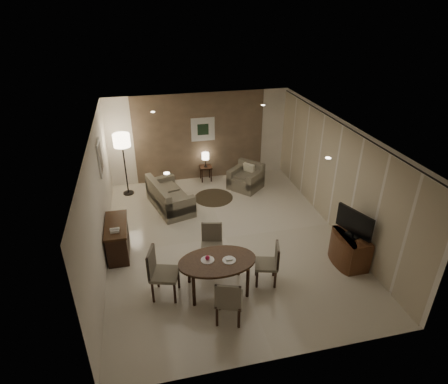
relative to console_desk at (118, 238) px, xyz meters
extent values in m
cube|color=beige|center=(2.49, 0.00, -0.38)|extent=(5.50, 7.00, 0.00)
cube|color=white|center=(2.49, 0.00, 2.33)|extent=(5.50, 7.00, 0.00)
cube|color=#7E654E|center=(2.49, 3.50, 0.98)|extent=(5.50, 0.00, 2.70)
cube|color=white|center=(-0.26, 0.00, 0.98)|extent=(0.00, 7.00, 2.70)
cube|color=white|center=(5.24, 0.00, 0.98)|extent=(0.00, 7.00, 2.70)
cube|color=#7E654E|center=(2.49, 3.48, 0.98)|extent=(3.96, 0.03, 2.70)
cylinder|color=black|center=(5.17, 0.00, 2.27)|extent=(0.03, 6.80, 0.03)
cube|color=silver|center=(2.59, 3.46, 1.23)|extent=(0.72, 0.03, 0.72)
cube|color=#1A2F1B|center=(2.59, 3.44, 1.23)|extent=(0.34, 0.01, 0.34)
cube|color=silver|center=(-0.23, 1.20, 1.48)|extent=(0.03, 0.60, 0.80)
cube|color=gray|center=(-0.21, 1.20, 1.48)|extent=(0.01, 0.46, 0.64)
cylinder|color=white|center=(1.09, -1.80, 2.31)|extent=(0.10, 0.10, 0.01)
cylinder|color=white|center=(3.89, -1.80, 2.31)|extent=(0.10, 0.10, 0.01)
cylinder|color=white|center=(1.09, 1.80, 2.31)|extent=(0.10, 0.10, 0.01)
cylinder|color=white|center=(3.89, 1.80, 2.31)|extent=(0.10, 0.10, 0.01)
cylinder|color=white|center=(1.74, -1.64, 0.34)|extent=(0.26, 0.26, 0.02)
cylinder|color=white|center=(2.14, -1.74, 0.34)|extent=(0.26, 0.26, 0.02)
sphere|color=#BD1540|center=(1.74, -1.64, 0.39)|extent=(0.09, 0.09, 0.09)
cube|color=white|center=(2.14, -1.74, 0.36)|extent=(0.12, 0.08, 0.03)
cylinder|color=#3F3323|center=(2.61, 2.04, -0.37)|extent=(1.11, 1.11, 0.01)
camera|label=1|loc=(0.76, -7.26, 4.83)|focal=30.00mm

